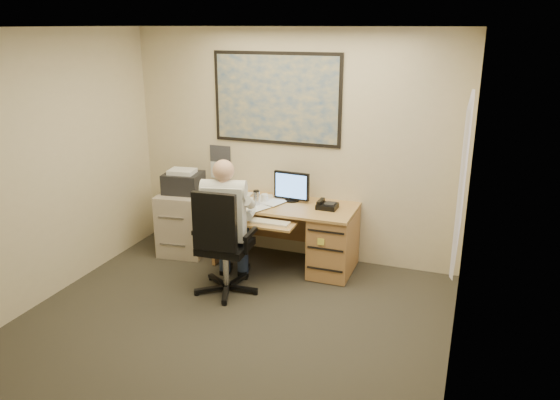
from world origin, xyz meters
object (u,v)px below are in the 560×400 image
(office_chair, at_px, (223,263))
(person, at_px, (226,227))
(filing_cabinet, at_px, (185,216))
(desk, at_px, (314,233))

(office_chair, height_order, person, person)
(filing_cabinet, bearing_deg, desk, -5.75)
(desk, relative_size, office_chair, 1.37)
(office_chair, bearing_deg, filing_cabinet, 133.63)
(desk, relative_size, person, 1.12)
(office_chair, relative_size, person, 0.81)
(desk, distance_m, office_chair, 1.17)
(filing_cabinet, height_order, person, person)
(filing_cabinet, relative_size, office_chair, 0.91)
(desk, xyz_separation_m, filing_cabinet, (-1.65, -0.05, 0.02))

